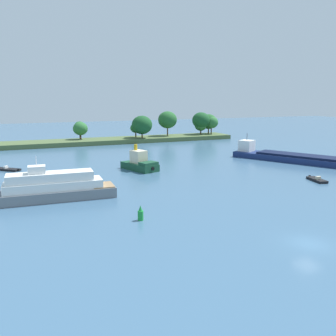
% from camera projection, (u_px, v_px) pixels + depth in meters
% --- Properties ---
extents(ground_plane, '(400.00, 400.00, 0.00)m').
position_uv_depth(ground_plane, '(308.00, 243.00, 37.10)').
color(ground_plane, '#3D607F').
extents(treeline_island, '(79.17, 11.53, 10.05)m').
position_uv_depth(treeline_island, '(149.00, 131.00, 124.15)').
color(treeline_island, '#4C6038').
rests_on(treeline_island, ground).
extents(white_riverboat, '(17.97, 5.26, 6.64)m').
position_uv_depth(white_riverboat, '(54.00, 188.00, 52.64)').
color(white_riverboat, slate).
rests_on(white_riverboat, ground).
extents(tugboat, '(6.39, 9.24, 5.23)m').
position_uv_depth(tugboat, '(140.00, 163.00, 74.55)').
color(tugboat, '#19472D').
rests_on(tugboat, ground).
extents(fishing_skiff, '(5.30, 5.06, 0.91)m').
position_uv_depth(fishing_skiff, '(8.00, 169.00, 74.24)').
color(fishing_skiff, black).
rests_on(fishing_skiff, ground).
extents(cargo_barge, '(19.71, 30.41, 5.93)m').
position_uv_depth(cargo_barge, '(295.00, 158.00, 84.09)').
color(cargo_barge, navy).
rests_on(cargo_barge, ground).
extents(small_motorboat, '(2.57, 4.86, 0.94)m').
position_uv_depth(small_motorboat, '(317.00, 180.00, 64.78)').
color(small_motorboat, black).
rests_on(small_motorboat, ground).
extents(channel_buoy_green, '(0.70, 0.70, 1.90)m').
position_uv_depth(channel_buoy_green, '(141.00, 214.00, 43.97)').
color(channel_buoy_green, green).
rests_on(channel_buoy_green, ground).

